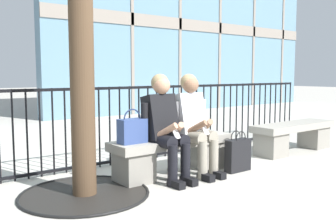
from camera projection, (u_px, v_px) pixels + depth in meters
name	position (u px, v px, depth m)	size (l,w,h in m)	color
ground_plane	(173.00, 174.00, 4.57)	(60.00, 60.00, 0.00)	#B2ADA3
stone_bench	(173.00, 152.00, 4.55)	(1.60, 0.44, 0.45)	gray
seated_person_with_phone	(165.00, 124.00, 4.27)	(0.52, 0.66, 1.21)	black
seated_person_companion	(194.00, 121.00, 4.54)	(0.52, 0.66, 1.21)	gray
handbag_on_bench	(132.00, 130.00, 4.15)	(0.31, 0.16, 0.38)	#33477F
shopping_bag	(238.00, 155.00, 4.70)	(0.36, 0.12, 0.51)	black
plaza_railing	(134.00, 124.00, 5.20)	(7.20, 0.04, 1.04)	black
stone_bench_far	(293.00, 134.00, 5.87)	(1.60, 0.44, 0.45)	gray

